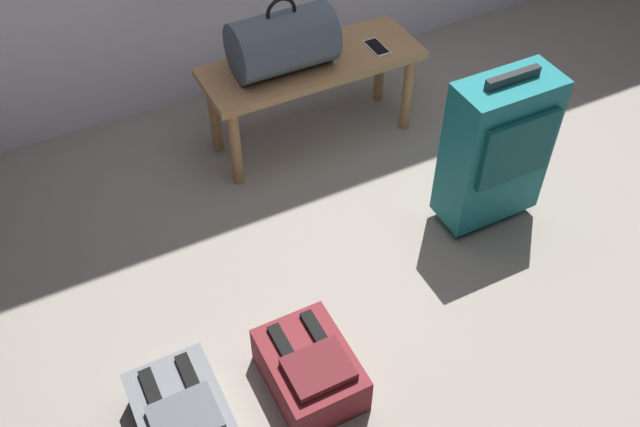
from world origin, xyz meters
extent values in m
plane|color=gray|center=(0.00, 0.00, 0.00)|extent=(6.60, 6.60, 0.00)
cube|color=#A87A4C|center=(-0.05, 0.99, 0.42)|extent=(1.00, 0.36, 0.04)
cylinder|color=#A87A4C|center=(-0.49, 0.86, 0.20)|extent=(0.05, 0.05, 0.40)
cylinder|color=#A87A4C|center=(0.39, 0.86, 0.20)|extent=(0.05, 0.05, 0.40)
cylinder|color=#A87A4C|center=(-0.49, 1.12, 0.20)|extent=(0.05, 0.05, 0.40)
cylinder|color=#A87A4C|center=(0.39, 1.12, 0.20)|extent=(0.05, 0.05, 0.40)
cylinder|color=#475160|center=(-0.19, 0.99, 0.57)|extent=(0.44, 0.26, 0.26)
torus|color=black|center=(-0.19, 0.99, 0.71)|extent=(0.14, 0.02, 0.14)
cube|color=silver|center=(0.25, 0.94, 0.44)|extent=(0.07, 0.14, 0.01)
cube|color=black|center=(0.25, 0.94, 0.45)|extent=(0.06, 0.13, 0.00)
cube|color=#14666B|center=(0.37, 0.18, 0.37)|extent=(0.41, 0.20, 0.64)
cube|color=#0E474A|center=(0.37, 0.07, 0.45)|extent=(0.33, 0.02, 0.29)
cube|color=#262628|center=(0.37, 0.18, 0.71)|extent=(0.23, 0.03, 0.04)
cylinder|color=black|center=(0.22, 0.26, 0.03)|extent=(0.02, 0.05, 0.05)
cylinder|color=black|center=(0.51, 0.26, 0.03)|extent=(0.02, 0.05, 0.05)
cube|color=slate|center=(-1.12, -0.19, 0.09)|extent=(0.28, 0.38, 0.17)
cube|color=#515559|center=(-1.12, -0.26, 0.19)|extent=(0.21, 0.17, 0.04)
cube|color=black|center=(-1.18, -0.13, 0.18)|extent=(0.04, 0.19, 0.02)
cube|color=black|center=(-1.06, -0.13, 0.18)|extent=(0.04, 0.19, 0.02)
cube|color=maroon|center=(-0.67, -0.22, 0.09)|extent=(0.28, 0.38, 0.17)
cube|color=#55181C|center=(-0.67, -0.29, 0.19)|extent=(0.21, 0.17, 0.04)
cube|color=black|center=(-0.73, -0.16, 0.18)|extent=(0.04, 0.19, 0.02)
cube|color=black|center=(-0.61, -0.16, 0.18)|extent=(0.04, 0.19, 0.02)
camera|label=1|loc=(-1.22, -1.40, 2.20)|focal=39.48mm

